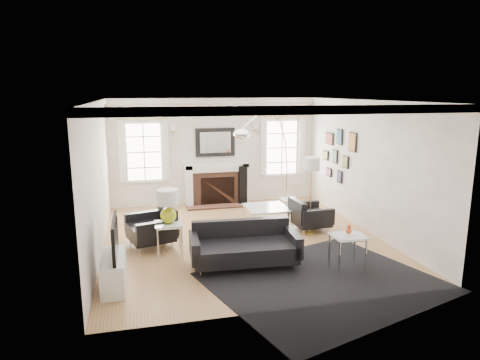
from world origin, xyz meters
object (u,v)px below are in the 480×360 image
object	(u,v)px
arc_floor_lamp	(266,158)
armchair_right	(308,216)
armchair_left	(154,228)
sofa	(244,247)
gourd_lamp	(168,204)
coffee_table	(266,208)
fireplace	(217,184)

from	to	relation	value
arc_floor_lamp	armchair_right	bearing A→B (deg)	-63.38
armchair_left	sofa	bearing A→B (deg)	-42.49
armchair_left	gourd_lamp	bearing A→B (deg)	-59.40
armchair_right	armchair_left	bearing A→B (deg)	-176.75
armchair_right	coffee_table	bearing A→B (deg)	144.33
armchair_left	coffee_table	distance (m)	2.65
sofa	gourd_lamp	size ratio (longest dim) A/B	2.96
coffee_table	gourd_lamp	xyz separation A→B (m)	(-2.27, -1.20, 0.55)
fireplace	gourd_lamp	distance (m)	3.56
armchair_right	gourd_lamp	xyz separation A→B (m)	(-3.05, -0.64, 0.62)
coffee_table	gourd_lamp	distance (m)	2.63
gourd_lamp	sofa	bearing A→B (deg)	-36.78
armchair_left	arc_floor_lamp	world-z (taller)	arc_floor_lamp
fireplace	armchair_right	distance (m)	3.00
armchair_right	coffee_table	world-z (taller)	armchair_right
armchair_right	gourd_lamp	size ratio (longest dim) A/B	1.36
fireplace	coffee_table	bearing A→B (deg)	-69.05
coffee_table	armchair_left	bearing A→B (deg)	-163.58
armchair_left	fireplace	bearing A→B (deg)	57.25
gourd_lamp	armchair_right	bearing A→B (deg)	11.77
gourd_lamp	arc_floor_lamp	size ratio (longest dim) A/B	0.25
sofa	coffee_table	distance (m)	2.36
armchair_right	arc_floor_lamp	distance (m)	1.74
arc_floor_lamp	coffee_table	bearing A→B (deg)	-105.03
fireplace	armchair_right	world-z (taller)	fireplace
fireplace	coffee_table	distance (m)	2.15
armchair_left	arc_floor_lamp	distance (m)	3.23
coffee_table	arc_floor_lamp	bearing A→B (deg)	74.97
armchair_left	gourd_lamp	distance (m)	0.78
fireplace	gourd_lamp	world-z (taller)	gourd_lamp
fireplace	sofa	bearing A→B (deg)	-94.00
coffee_table	arc_floor_lamp	distance (m)	1.24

